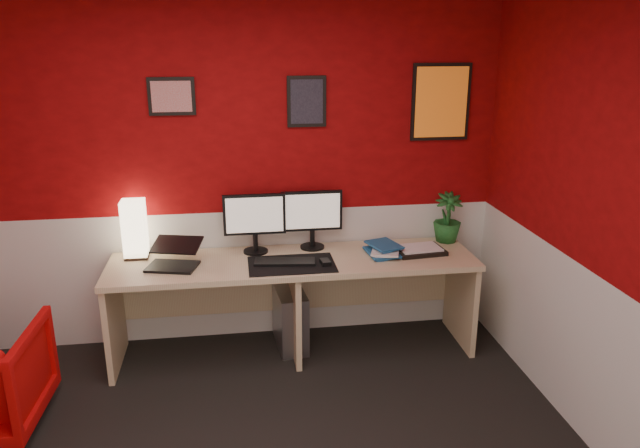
% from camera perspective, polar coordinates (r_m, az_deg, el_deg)
% --- Properties ---
extents(wall_back, '(4.00, 0.01, 2.50)m').
position_cam_1_polar(wall_back, '(4.49, -8.64, 4.19)').
color(wall_back, '#99090B').
rests_on(wall_back, ground).
extents(wall_right, '(0.01, 3.50, 2.50)m').
position_cam_1_polar(wall_right, '(3.43, 27.08, -1.83)').
color(wall_right, '#99090B').
rests_on(wall_right, ground).
extents(wainscot_back, '(4.00, 0.01, 1.00)m').
position_cam_1_polar(wainscot_back, '(4.71, -8.23, -4.73)').
color(wainscot_back, silver).
rests_on(wainscot_back, ground).
extents(wainscot_right, '(0.01, 3.50, 1.00)m').
position_cam_1_polar(wainscot_right, '(3.72, 25.38, -12.81)').
color(wainscot_right, silver).
rests_on(wainscot_right, ground).
extents(desk, '(2.60, 0.65, 0.73)m').
position_cam_1_polar(desk, '(4.47, -2.42, -7.70)').
color(desk, '#CDAF83').
rests_on(desk, ground).
extents(shoji_lamp, '(0.16, 0.16, 0.40)m').
position_cam_1_polar(shoji_lamp, '(4.50, -16.99, -0.59)').
color(shoji_lamp, '#FFE5B2').
rests_on(shoji_lamp, desk).
extents(laptop, '(0.38, 0.31, 0.22)m').
position_cam_1_polar(laptop, '(4.26, -13.77, -2.64)').
color(laptop, black).
rests_on(laptop, desk).
extents(monitor_left, '(0.45, 0.06, 0.58)m').
position_cam_1_polar(monitor_left, '(4.40, -6.16, 0.91)').
color(monitor_left, black).
rests_on(monitor_left, desk).
extents(monitor_right, '(0.45, 0.06, 0.58)m').
position_cam_1_polar(monitor_right, '(4.46, -0.74, 1.26)').
color(monitor_right, black).
rests_on(monitor_right, desk).
extents(desk_mat, '(0.60, 0.38, 0.01)m').
position_cam_1_polar(desk_mat, '(4.23, -2.68, -3.80)').
color(desk_mat, black).
rests_on(desk_mat, desk).
extents(keyboard, '(0.43, 0.19, 0.02)m').
position_cam_1_polar(keyboard, '(4.25, -3.33, -3.55)').
color(keyboard, black).
rests_on(keyboard, desk_mat).
extents(mouse, '(0.07, 0.11, 0.03)m').
position_cam_1_polar(mouse, '(4.22, 0.50, -3.59)').
color(mouse, black).
rests_on(mouse, desk_mat).
extents(book_bottom, '(0.24, 0.30, 0.03)m').
position_cam_1_polar(book_bottom, '(4.40, 4.55, -2.84)').
color(book_bottom, '#1C5282').
rests_on(book_bottom, desk).
extents(book_middle, '(0.27, 0.31, 0.02)m').
position_cam_1_polar(book_middle, '(4.42, 4.92, -2.41)').
color(book_middle, silver).
rests_on(book_middle, book_bottom).
extents(book_top, '(0.26, 0.31, 0.02)m').
position_cam_1_polar(book_top, '(4.39, 4.96, -2.20)').
color(book_top, '#1C5282').
rests_on(book_top, book_middle).
extents(zen_tray, '(0.37, 0.29, 0.03)m').
position_cam_1_polar(zen_tray, '(4.51, 9.29, -2.47)').
color(zen_tray, black).
rests_on(zen_tray, desk).
extents(potted_plant, '(0.22, 0.22, 0.38)m').
position_cam_1_polar(potted_plant, '(4.74, 11.87, 0.59)').
color(potted_plant, '#19591E').
rests_on(potted_plant, desk).
extents(pc_tower, '(0.24, 0.47, 0.45)m').
position_cam_1_polar(pc_tower, '(4.62, -2.82, -8.76)').
color(pc_tower, '#99999E').
rests_on(pc_tower, ground).
extents(art_left, '(0.32, 0.02, 0.26)m').
position_cam_1_polar(art_left, '(4.39, -13.75, 11.55)').
color(art_left, red).
rests_on(art_left, wall_back).
extents(art_center, '(0.28, 0.02, 0.36)m').
position_cam_1_polar(art_center, '(4.41, -1.26, 11.41)').
color(art_center, black).
rests_on(art_center, wall_back).
extents(art_right, '(0.44, 0.02, 0.56)m').
position_cam_1_polar(art_right, '(4.64, 11.26, 11.15)').
color(art_right, orange).
rests_on(art_right, wall_back).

